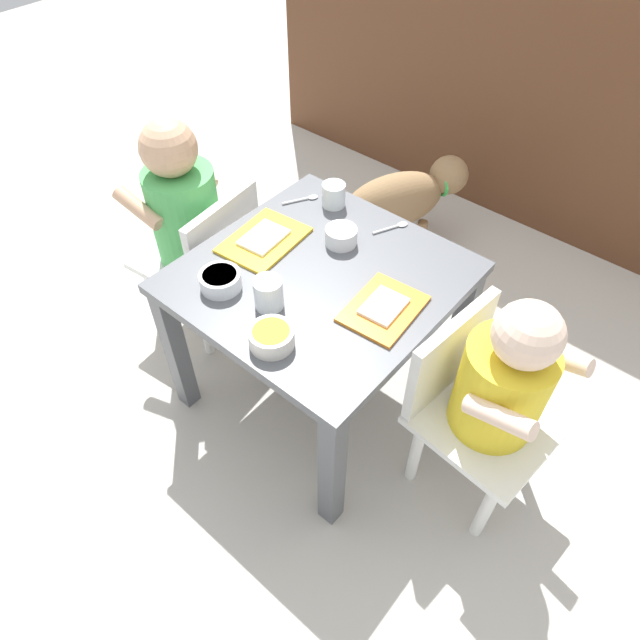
{
  "coord_description": "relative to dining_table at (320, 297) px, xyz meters",
  "views": [
    {
      "loc": [
        0.62,
        -0.73,
        1.32
      ],
      "look_at": [
        0.0,
        0.0,
        0.29
      ],
      "focal_mm": 31.68,
      "sensor_mm": 36.0,
      "label": 1
    }
  ],
  "objects": [
    {
      "name": "seated_child_right",
      "position": [
        0.45,
        0.03,
        0.01
      ],
      "size": [
        0.31,
        0.31,
        0.62
      ],
      "color": "white",
      "rests_on": "ground"
    },
    {
      "name": "cereal_bowl_left_side",
      "position": [
        -0.03,
        0.12,
        0.1
      ],
      "size": [
        0.08,
        0.08,
        0.04
      ],
      "color": "white",
      "rests_on": "dining_table"
    },
    {
      "name": "ground_plane",
      "position": [
        0.0,
        0.0,
        -0.37
      ],
      "size": [
        7.0,
        7.0,
        0.0
      ],
      "primitive_type": "plane",
      "color": "#B2ADA3"
    },
    {
      "name": "water_cup_right",
      "position": [
        -0.02,
        -0.15,
        0.11
      ],
      "size": [
        0.06,
        0.06,
        0.07
      ],
      "color": "white",
      "rests_on": "dining_table"
    },
    {
      "name": "water_cup_left",
      "position": [
        -0.14,
        0.22,
        0.1
      ],
      "size": [
        0.06,
        0.06,
        0.06
      ],
      "color": "white",
      "rests_on": "dining_table"
    },
    {
      "name": "dining_table",
      "position": [
        0.0,
        0.0,
        0.0
      ],
      "size": [
        0.58,
        0.59,
        0.45
      ],
      "color": "#515459",
      "rests_on": "ground"
    },
    {
      "name": "spoon_by_left_tray",
      "position": [
        0.03,
        0.25,
        0.08
      ],
      "size": [
        0.05,
        0.1,
        0.01
      ],
      "color": "silver",
      "rests_on": "dining_table"
    },
    {
      "name": "veggie_bowl_far",
      "position": [
        0.06,
        -0.22,
        0.1
      ],
      "size": [
        0.09,
        0.09,
        0.04
      ],
      "color": "silver",
      "rests_on": "dining_table"
    },
    {
      "name": "veggie_bowl_near",
      "position": [
        -0.14,
        -0.18,
        0.1
      ],
      "size": [
        0.09,
        0.09,
        0.04
      ],
      "color": "white",
      "rests_on": "dining_table"
    },
    {
      "name": "food_tray_left",
      "position": [
        -0.18,
        -0.0,
        0.08
      ],
      "size": [
        0.17,
        0.22,
        0.02
      ],
      "color": "gold",
      "rests_on": "dining_table"
    },
    {
      "name": "seated_child_left",
      "position": [
        -0.45,
        -0.02,
        0.04
      ],
      "size": [
        0.31,
        0.31,
        0.67
      ],
      "color": "white",
      "rests_on": "ground"
    },
    {
      "name": "kitchen_cabinet_back",
      "position": [
        0.0,
        1.24,
        0.14
      ],
      "size": [
        2.2,
        0.32,
        1.03
      ],
      "primitive_type": "cube",
      "color": "#56331E",
      "rests_on": "ground"
    },
    {
      "name": "spoon_by_right_tray",
      "position": [
        -0.22,
        0.19,
        0.08
      ],
      "size": [
        0.06,
        0.09,
        0.01
      ],
      "color": "silver",
      "rests_on": "dining_table"
    },
    {
      "name": "dog",
      "position": [
        -0.2,
        0.67,
        -0.17
      ],
      "size": [
        0.31,
        0.46,
        0.32
      ],
      "color": "olive",
      "rests_on": "ground"
    },
    {
      "name": "food_tray_right",
      "position": [
        0.18,
        -0.0,
        0.08
      ],
      "size": [
        0.15,
        0.19,
        0.02
      ],
      "color": "orange",
      "rests_on": "dining_table"
    }
  ]
}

